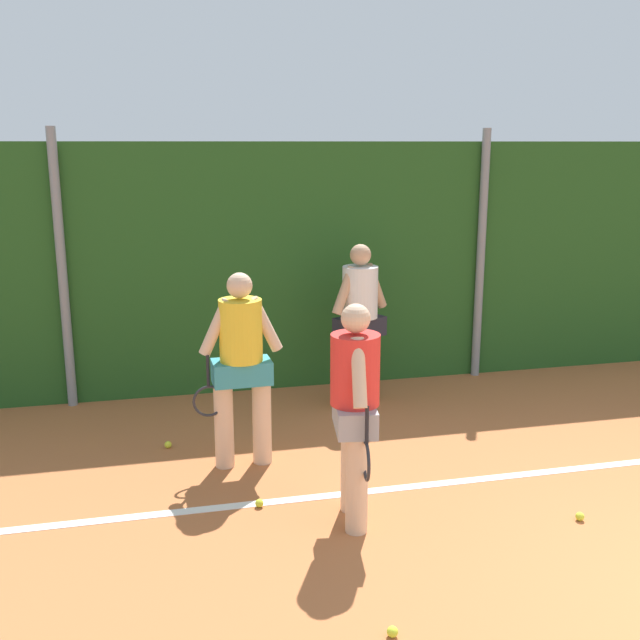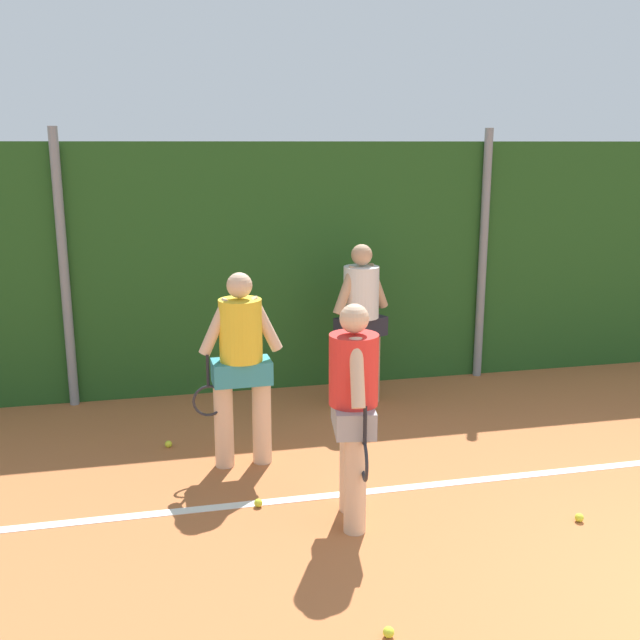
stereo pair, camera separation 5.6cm
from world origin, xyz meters
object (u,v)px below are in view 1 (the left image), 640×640
(tennis_ball_7, at_px, (580,516))
(tennis_ball_12, at_px, (259,503))
(player_backcourt_far, at_px, (360,316))
(player_midcourt, at_px, (241,360))
(tennis_ball_10, at_px, (392,632))
(player_foreground_near, at_px, (355,403))
(tennis_ball_5, at_px, (168,445))

(tennis_ball_7, height_order, tennis_ball_12, same)
(player_backcourt_far, bearing_deg, player_midcourt, 16.80)
(tennis_ball_7, height_order, tennis_ball_10, same)
(player_foreground_near, height_order, tennis_ball_12, player_foreground_near)
(tennis_ball_5, height_order, tennis_ball_10, same)
(player_foreground_near, distance_m, tennis_ball_10, 1.65)
(player_backcourt_far, height_order, tennis_ball_7, player_backcourt_far)
(player_backcourt_far, xyz_separation_m, tennis_ball_10, (-0.91, -3.84, -0.96))
(player_foreground_near, height_order, player_midcourt, player_midcourt)
(player_foreground_near, xyz_separation_m, player_backcourt_far, (0.75, 2.47, 0.05))
(tennis_ball_7, bearing_deg, tennis_ball_12, 161.84)
(player_backcourt_far, relative_size, tennis_ball_12, 26.75)
(player_foreground_near, relative_size, player_midcourt, 0.97)
(tennis_ball_7, bearing_deg, player_foreground_near, 166.58)
(tennis_ball_12, bearing_deg, player_foreground_near, -28.90)
(player_foreground_near, relative_size, tennis_ball_5, 25.53)
(player_midcourt, xyz_separation_m, tennis_ball_5, (-0.65, 0.51, -0.94))
(player_backcourt_far, relative_size, tennis_ball_5, 26.75)
(tennis_ball_5, distance_m, tennis_ball_7, 3.68)
(player_midcourt, xyz_separation_m, tennis_ball_7, (2.36, -1.60, -0.94))
(tennis_ball_5, relative_size, tennis_ball_7, 1.00)
(tennis_ball_10, bearing_deg, player_foreground_near, 83.67)
(player_midcourt, bearing_deg, tennis_ball_7, 144.05)
(tennis_ball_7, bearing_deg, tennis_ball_10, -151.96)
(tennis_ball_10, bearing_deg, tennis_ball_7, 28.04)
(player_backcourt_far, height_order, tennis_ball_12, player_backcourt_far)
(player_backcourt_far, bearing_deg, player_foreground_near, 48.42)
(tennis_ball_7, xyz_separation_m, tennis_ball_12, (-2.34, 0.77, 0.00))
(tennis_ball_5, bearing_deg, tennis_ball_12, -63.91)
(tennis_ball_5, bearing_deg, player_backcourt_far, 19.88)
(tennis_ball_5, relative_size, tennis_ball_10, 1.00)
(tennis_ball_5, distance_m, tennis_ball_12, 1.50)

